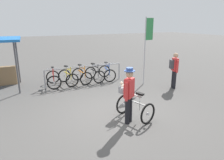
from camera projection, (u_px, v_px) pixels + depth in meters
The scene contains 11 objects.
ground_plane at pixel (115, 113), 6.99m from camera, with size 80.00×80.00×0.00m, color #514F4C.
bike_rack_rail at pixel (85, 70), 10.19m from camera, with size 3.91×0.15×0.88m.
racked_bike_red at pixel (53, 79), 9.80m from camera, with size 0.82×1.17×0.97m.
racked_bike_yellow at pixel (68, 77), 10.09m from camera, with size 0.78×1.15×0.97m.
racked_bike_orange at pixel (82, 76), 10.39m from camera, with size 0.76×1.16×0.97m.
racked_bike_black at pixel (95, 74), 10.68m from camera, with size 0.73×1.12×0.97m.
racked_bike_blue at pixel (107, 73), 10.98m from camera, with size 0.83×1.20×0.98m.
featured_bicycle at pixel (132, 103), 6.60m from camera, with size 0.92×1.25×1.09m.
person_with_featured_bike at pixel (129, 93), 6.12m from camera, with size 0.46×0.35×1.72m.
pedestrian_with_backpack at pixel (174, 68), 9.41m from camera, with size 0.42×0.50×1.64m.
banner_flag at pixel (148, 38), 9.67m from camera, with size 0.45×0.05×3.20m.
Camera 1 is at (-3.02, -5.66, 3.01)m, focal length 33.14 mm.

